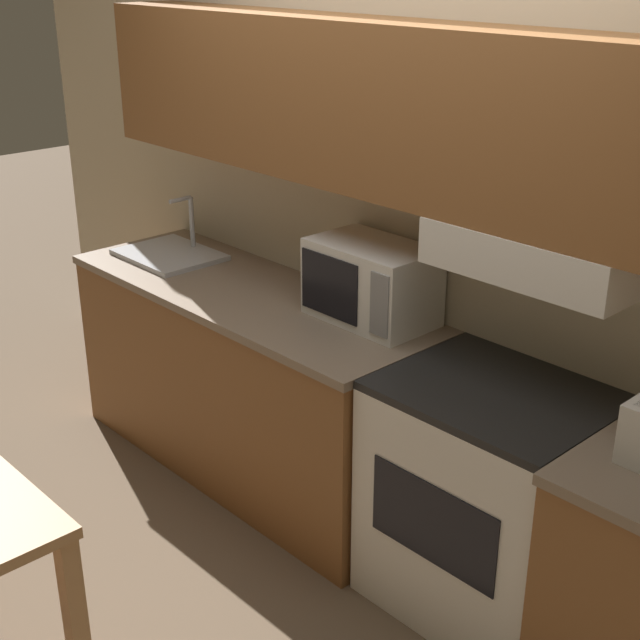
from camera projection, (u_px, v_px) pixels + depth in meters
The scene contains 6 objects.
ground_plane at pixel (406, 496), 3.98m from camera, with size 16.00×16.00×0.00m, color brown.
wall_back at pixel (413, 173), 3.36m from camera, with size 5.63×0.38×2.55m.
lower_counter_main at pixel (251, 380), 4.07m from camera, with size 1.88×0.67×0.89m.
stove_range at pixel (488, 500), 3.18m from camera, with size 0.76×0.62×0.89m.
microwave at pixel (372, 282), 3.52m from camera, with size 0.50×0.32×0.32m.
sink_basin at pixel (170, 253), 4.30m from camera, with size 0.48×0.38×0.28m.
Camera 1 is at (2.20, -2.58, 2.27)m, focal length 50.00 mm.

